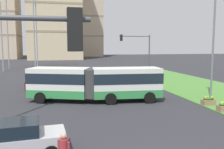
{
  "coord_description": "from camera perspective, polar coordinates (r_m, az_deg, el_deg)",
  "views": [
    {
      "loc": [
        -4.59,
        -7.64,
        4.94
      ],
      "look_at": [
        0.59,
        14.94,
        2.2
      ],
      "focal_mm": 38.57,
      "sensor_mm": 36.0,
      "label": 1
    }
  ],
  "objects": [
    {
      "name": "flower_planter_3",
      "position": [
        21.64,
        21.87,
        -5.79
      ],
      "size": [
        1.1,
        0.56,
        0.74
      ],
      "color": "#937051",
      "rests_on": "grass_median"
    },
    {
      "name": "car_silver_hatch",
      "position": [
        12.06,
        -22.03,
        -14.08
      ],
      "size": [
        4.51,
        2.25,
        1.58
      ],
      "color": "#B7BABF",
      "rests_on": "ground"
    },
    {
      "name": "traffic_light_far_right",
      "position": [
        31.44,
        6.58,
        5.69
      ],
      "size": [
        4.17,
        0.28,
        6.39
      ],
      "color": "#474C51",
      "rests_on": "ground"
    },
    {
      "name": "car_maroon_sedan",
      "position": [
        28.83,
        -15.66,
        -1.85
      ],
      "size": [
        4.51,
        2.25,
        1.58
      ],
      "color": "maroon",
      "rests_on": "ground"
    },
    {
      "name": "apartment_tower_centre",
      "position": [
        121.44,
        -6.47,
        15.33
      ],
      "size": [
        15.82,
        14.59,
        46.26
      ],
      "color": "#C6B299",
      "rests_on": "ground"
    },
    {
      "name": "streetlight_median",
      "position": [
        24.21,
        22.89,
        7.2
      ],
      "size": [
        0.7,
        0.28,
        9.81
      ],
      "color": "slate",
      "rests_on": "ground"
    },
    {
      "name": "articulated_bus",
      "position": [
        21.68,
        -4.0,
        -1.99
      ],
      "size": [
        11.99,
        5.07,
        3.0
      ],
      "color": "silver",
      "rests_on": "ground"
    }
  ]
}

